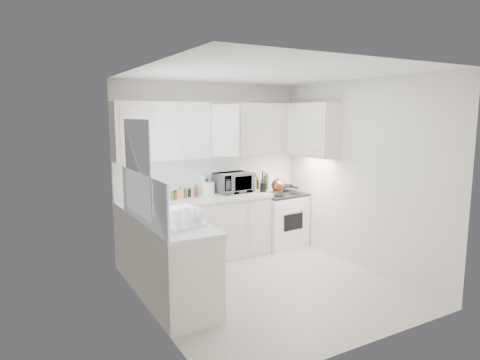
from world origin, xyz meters
TOP-DOWN VIEW (x-y plane):
  - floor at (0.00, 0.00)m, footprint 3.20×3.20m
  - ceiling at (0.00, 0.00)m, footprint 3.20×3.20m
  - wall_back at (0.00, 1.60)m, footprint 3.00×0.00m
  - wall_front at (0.00, -1.60)m, footprint 3.00×0.00m
  - wall_left at (-1.50, 0.00)m, footprint 0.00×3.20m
  - wall_right at (1.50, 0.00)m, footprint 0.00×3.20m
  - window_blinds at (-1.48, 0.35)m, footprint 0.06×0.96m
  - lower_cabinets_back at (-0.39, 1.30)m, footprint 2.22×0.60m
  - lower_cabinets_left at (-1.20, 0.20)m, footprint 0.60×1.60m
  - countertop_back at (-0.39, 1.29)m, footprint 2.24×0.64m
  - countertop_left at (-1.19, 0.20)m, footprint 0.64×1.62m
  - backsplash_back at (0.00, 1.59)m, footprint 2.98×0.02m
  - backsplash_left at (-1.49, 0.20)m, footprint 0.02×1.60m
  - upper_cabinets_back at (0.00, 1.44)m, footprint 3.00×0.33m
  - upper_cabinets_right at (1.33, 0.82)m, footprint 0.33×0.90m
  - sink at (-1.19, 0.55)m, footprint 0.42×0.38m
  - stove at (1.09, 1.28)m, footprint 0.78×0.67m
  - tea_kettle at (0.91, 1.12)m, footprint 0.28×0.25m
  - frying_pan at (1.27, 1.44)m, footprint 0.34×0.49m
  - microwave at (0.26, 1.37)m, footprint 0.58×0.37m
  - rice_cooker at (-0.16, 1.42)m, footprint 0.25×0.25m
  - paper_towel at (-0.19, 1.52)m, footprint 0.12×0.12m
  - utensil_crock at (0.68, 1.18)m, footprint 0.11×0.11m
  - dish_rack at (-1.18, -0.15)m, footprint 0.51×0.43m
  - spice_left_0 at (-0.85, 1.42)m, footprint 0.06×0.06m
  - spice_left_1 at (-0.78, 1.33)m, footprint 0.06×0.06m
  - spice_left_2 at (-0.70, 1.42)m, footprint 0.06×0.06m
  - spice_left_3 at (-0.62, 1.33)m, footprint 0.06×0.06m
  - spice_left_4 at (-0.55, 1.42)m, footprint 0.06×0.06m
  - spice_left_5 at (-0.47, 1.33)m, footprint 0.06×0.06m
  - spice_left_6 at (-0.40, 1.42)m, footprint 0.06×0.06m
  - spice_left_7 at (-0.32, 1.33)m, footprint 0.06×0.06m
  - sauce_right_0 at (0.58, 1.46)m, footprint 0.06×0.06m
  - sauce_right_1 at (0.64, 1.40)m, footprint 0.06×0.06m
  - sauce_right_2 at (0.69, 1.46)m, footprint 0.06×0.06m
  - sauce_right_3 at (0.74, 1.40)m, footprint 0.06×0.06m
  - sauce_right_4 at (0.80, 1.46)m, footprint 0.06×0.06m
  - sauce_right_5 at (0.85, 1.40)m, footprint 0.06×0.06m
  - sauce_right_6 at (0.91, 1.46)m, footprint 0.06×0.06m

SIDE VIEW (x-z plane):
  - floor at x=0.00m, z-range 0.00..0.00m
  - lower_cabinets_back at x=-0.39m, z-range 0.00..0.90m
  - lower_cabinets_left at x=-1.20m, z-range 0.00..0.90m
  - stove at x=1.09m, z-range 0.00..1.11m
  - countertop_back at x=-0.39m, z-range 0.90..0.95m
  - countertop_left at x=-1.19m, z-range 0.90..0.95m
  - frying_pan at x=1.27m, z-range 0.95..0.99m
  - spice_left_0 at x=-0.85m, z-range 0.95..1.08m
  - spice_left_1 at x=-0.78m, z-range 0.95..1.08m
  - spice_left_2 at x=-0.70m, z-range 0.95..1.08m
  - spice_left_3 at x=-0.62m, z-range 0.95..1.08m
  - spice_left_4 at x=-0.55m, z-range 0.95..1.08m
  - spice_left_5 at x=-0.47m, z-range 0.95..1.08m
  - spice_left_6 at x=-0.40m, z-range 0.95..1.08m
  - spice_left_7 at x=-0.32m, z-range 0.95..1.08m
  - sauce_right_0 at x=0.58m, z-range 0.95..1.14m
  - sauce_right_1 at x=0.64m, z-range 0.95..1.14m
  - sauce_right_2 at x=0.69m, z-range 0.95..1.14m
  - sauce_right_3 at x=0.74m, z-range 0.95..1.14m
  - sauce_right_4 at x=0.80m, z-range 0.95..1.14m
  - sauce_right_5 at x=0.85m, z-range 0.95..1.14m
  - sauce_right_6 at x=0.91m, z-range 0.95..1.14m
  - tea_kettle at x=0.91m, z-range 0.94..1.17m
  - rice_cooker at x=-0.16m, z-range 0.95..1.18m
  - sink at x=-1.19m, z-range 0.92..1.22m
  - dish_rack at x=-1.18m, z-range 0.95..1.20m
  - paper_towel at x=-0.19m, z-range 0.95..1.22m
  - utensil_crock at x=0.68m, z-range 0.95..1.28m
  - microwave at x=0.26m, z-range 0.95..1.32m
  - backsplash_back at x=0.00m, z-range 0.95..1.50m
  - backsplash_left at x=-1.49m, z-range 0.95..1.50m
  - wall_back at x=0.00m, z-range -0.20..2.80m
  - wall_front at x=0.00m, z-range -0.20..2.80m
  - wall_left at x=-1.50m, z-range -0.30..2.90m
  - wall_right at x=1.50m, z-range -0.30..2.90m
  - upper_cabinets_back at x=0.00m, z-range 1.10..1.90m
  - upper_cabinets_right at x=1.33m, z-range 1.10..1.90m
  - window_blinds at x=-1.48m, z-range 1.02..2.08m
  - ceiling at x=0.00m, z-range 2.60..2.60m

